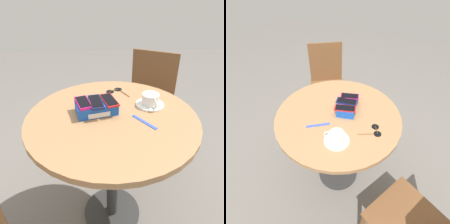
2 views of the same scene
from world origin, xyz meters
The scene contains 11 objects.
ground_plane centered at (0.00, 0.00, 0.00)m, with size 8.00×8.00×0.00m, color slate.
round_table centered at (0.00, 0.00, 0.65)m, with size 0.86×0.86×0.79m.
phone_box centered at (-0.08, 0.03, 0.82)m, with size 0.22×0.17×0.06m.
phone_magenta centered at (-0.14, 0.02, 0.85)m, with size 0.10×0.14×0.01m.
phone_navy centered at (-0.08, 0.03, 0.85)m, with size 0.09×0.15×0.01m.
phone_red centered at (-0.01, 0.05, 0.85)m, with size 0.10×0.15×0.01m.
saucer centered at (0.21, 0.10, 0.79)m, with size 0.15×0.15×0.01m, color white.
coffee_cup centered at (0.21, 0.09, 0.83)m, with size 0.09×0.12×0.06m.
lanyard_strap centered at (0.15, -0.07, 0.79)m, with size 0.15×0.02×0.00m, color blue.
sunglasses centered at (0.03, 0.28, 0.79)m, with size 0.14×0.13×0.01m.
chair_far_side centered at (0.34, 0.68, 0.45)m, with size 0.54×0.54×0.88m.
Camera 1 is at (-0.04, -0.92, 1.37)m, focal length 35.00 mm.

